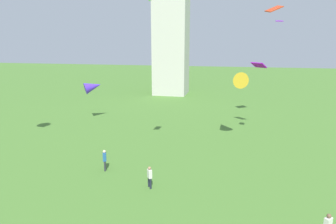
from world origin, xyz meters
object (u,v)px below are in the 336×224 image
(kite_flying_6, at_px, (279,21))
(kite_flying_0, at_px, (237,79))
(kite_flying_5, at_px, (93,87))
(person_1, at_px, (150,176))
(kite_flying_4, at_px, (274,9))
(kite_flying_2, at_px, (259,65))
(person_2, at_px, (105,159))

(kite_flying_6, bearing_deg, kite_flying_0, -117.95)
(kite_flying_0, relative_size, kite_flying_5, 0.97)
(person_1, xyz_separation_m, kite_flying_4, (9.61, 18.44, 12.83))
(kite_flying_2, height_order, kite_flying_5, kite_flying_2)
(kite_flying_4, xyz_separation_m, kite_flying_6, (-0.52, -8.72, -1.90))
(person_2, distance_m, kite_flying_4, 25.03)
(kite_flying_0, distance_m, kite_flying_2, 4.57)
(kite_flying_4, bearing_deg, person_2, -153.75)
(kite_flying_6, bearing_deg, kite_flying_2, -165.83)
(person_1, relative_size, kite_flying_6, 1.70)
(person_1, bearing_deg, kite_flying_5, 1.99)
(kite_flying_2, relative_size, kite_flying_5, 0.65)
(kite_flying_0, xyz_separation_m, kite_flying_2, (2.33, 3.74, 1.19))
(person_2, height_order, kite_flying_0, kite_flying_0)
(kite_flying_0, bearing_deg, kite_flying_2, -140.46)
(person_2, height_order, kite_flying_6, kite_flying_6)
(person_1, distance_m, person_2, 4.76)
(kite_flying_2, xyz_separation_m, kite_flying_5, (-20.36, 0.65, -3.13))
(kite_flying_5, xyz_separation_m, kite_flying_6, (21.29, -6.51, 7.37))
(kite_flying_4, distance_m, kite_flying_6, 8.95)
(person_1, bearing_deg, kite_flying_6, -78.04)
(kite_flying_4, bearing_deg, kite_flying_6, -116.90)
(person_1, relative_size, kite_flying_0, 0.60)
(person_2, xyz_separation_m, kite_flying_0, (10.13, 9.82, 5.43))
(kite_flying_6, bearing_deg, person_2, -55.02)
(person_1, height_order, kite_flying_5, kite_flying_5)
(kite_flying_0, bearing_deg, person_1, 45.26)
(kite_flying_0, bearing_deg, kite_flying_5, -32.23)
(kite_flying_4, bearing_deg, kite_flying_5, 162.33)
(kite_flying_4, bearing_deg, person_1, -140.99)
(person_2, relative_size, kite_flying_5, 0.62)
(person_2, bearing_deg, kite_flying_0, -68.82)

